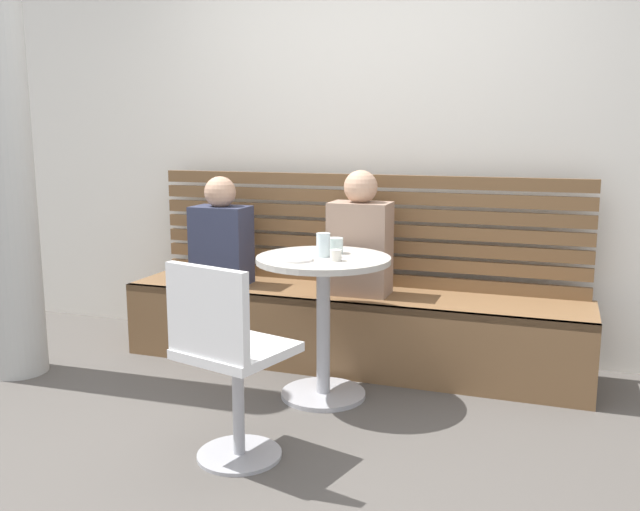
{
  "coord_description": "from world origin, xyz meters",
  "views": [
    {
      "loc": [
        1.12,
        -2.49,
        1.36
      ],
      "look_at": [
        0.01,
        0.66,
        0.75
      ],
      "focal_mm": 38.19,
      "sensor_mm": 36.0,
      "label": 1
    }
  ],
  "objects_px": {
    "cup_glass_short": "(335,246)",
    "cup_espresso_small": "(336,255)",
    "cafe_table": "(323,300)",
    "booth_bench": "(349,328)",
    "white_chair": "(227,356)",
    "person_child_left": "(221,237)",
    "plate_small": "(296,259)",
    "cup_glass_tall": "(323,245)",
    "person_adult": "(360,240)"
  },
  "relations": [
    {
      "from": "cafe_table",
      "to": "plate_small",
      "type": "xyz_separation_m",
      "value": [
        -0.09,
        -0.14,
        0.23
      ]
    },
    {
      "from": "person_child_left",
      "to": "cup_espresso_small",
      "type": "distance_m",
      "value": 1.08
    },
    {
      "from": "booth_bench",
      "to": "plate_small",
      "type": "distance_m",
      "value": 0.84
    },
    {
      "from": "cup_espresso_small",
      "to": "cup_glass_tall",
      "type": "distance_m",
      "value": 0.13
    },
    {
      "from": "booth_bench",
      "to": "cafe_table",
      "type": "bearing_deg",
      "value": -87.98
    },
    {
      "from": "plate_small",
      "to": "person_adult",
      "type": "bearing_deg",
      "value": 77.61
    },
    {
      "from": "cup_glass_short",
      "to": "white_chair",
      "type": "bearing_deg",
      "value": -99.59
    },
    {
      "from": "booth_bench",
      "to": "white_chair",
      "type": "height_order",
      "value": "white_chair"
    },
    {
      "from": "booth_bench",
      "to": "cafe_table",
      "type": "distance_m",
      "value": 0.59
    },
    {
      "from": "cafe_table",
      "to": "person_adult",
      "type": "distance_m",
      "value": 0.56
    },
    {
      "from": "cafe_table",
      "to": "white_chair",
      "type": "relative_size",
      "value": 0.87
    },
    {
      "from": "cafe_table",
      "to": "person_adult",
      "type": "relative_size",
      "value": 1.04
    },
    {
      "from": "booth_bench",
      "to": "cup_glass_short",
      "type": "distance_m",
      "value": 0.69
    },
    {
      "from": "cup_espresso_small",
      "to": "cup_glass_short",
      "type": "bearing_deg",
      "value": 108.77
    },
    {
      "from": "cafe_table",
      "to": "person_child_left",
      "type": "distance_m",
      "value": 0.98
    },
    {
      "from": "booth_bench",
      "to": "plate_small",
      "type": "xyz_separation_m",
      "value": [
        -0.08,
        -0.65,
        0.52
      ]
    },
    {
      "from": "cafe_table",
      "to": "cup_glass_short",
      "type": "relative_size",
      "value": 9.25
    },
    {
      "from": "white_chair",
      "to": "person_adult",
      "type": "relative_size",
      "value": 1.2
    },
    {
      "from": "cup_glass_short",
      "to": "person_child_left",
      "type": "bearing_deg",
      "value": 156.91
    },
    {
      "from": "person_adult",
      "to": "plate_small",
      "type": "relative_size",
      "value": 4.17
    },
    {
      "from": "white_chair",
      "to": "cafe_table",
      "type": "bearing_deg",
      "value": 80.76
    },
    {
      "from": "person_child_left",
      "to": "cup_glass_tall",
      "type": "height_order",
      "value": "person_child_left"
    },
    {
      "from": "cup_glass_short",
      "to": "cup_espresso_small",
      "type": "bearing_deg",
      "value": -71.23
    },
    {
      "from": "person_adult",
      "to": "cup_glass_tall",
      "type": "relative_size",
      "value": 5.9
    },
    {
      "from": "person_child_left",
      "to": "plate_small",
      "type": "height_order",
      "value": "person_child_left"
    },
    {
      "from": "booth_bench",
      "to": "cup_espresso_small",
      "type": "bearing_deg",
      "value": -79.44
    },
    {
      "from": "person_child_left",
      "to": "cup_glass_short",
      "type": "height_order",
      "value": "person_child_left"
    },
    {
      "from": "plate_small",
      "to": "cup_glass_short",
      "type": "bearing_deg",
      "value": 65.26
    },
    {
      "from": "booth_bench",
      "to": "person_adult",
      "type": "bearing_deg",
      "value": -11.49
    },
    {
      "from": "booth_bench",
      "to": "cup_espresso_small",
      "type": "relative_size",
      "value": 48.21
    },
    {
      "from": "cup_glass_short",
      "to": "cafe_table",
      "type": "bearing_deg",
      "value": -101.97
    },
    {
      "from": "cup_glass_short",
      "to": "plate_small",
      "type": "relative_size",
      "value": 0.47
    },
    {
      "from": "cup_glass_tall",
      "to": "cup_glass_short",
      "type": "distance_m",
      "value": 0.12
    },
    {
      "from": "cup_espresso_small",
      "to": "cup_glass_short",
      "type": "relative_size",
      "value": 0.7
    },
    {
      "from": "cup_glass_tall",
      "to": "plate_small",
      "type": "relative_size",
      "value": 0.71
    },
    {
      "from": "white_chair",
      "to": "plate_small",
      "type": "xyz_separation_m",
      "value": [
        0.04,
        0.67,
        0.28
      ]
    },
    {
      "from": "person_adult",
      "to": "person_child_left",
      "type": "height_order",
      "value": "person_adult"
    },
    {
      "from": "white_chair",
      "to": "cup_espresso_small",
      "type": "xyz_separation_m",
      "value": [
        0.23,
        0.73,
        0.3
      ]
    },
    {
      "from": "cafe_table",
      "to": "person_adult",
      "type": "height_order",
      "value": "person_adult"
    },
    {
      "from": "booth_bench",
      "to": "cup_glass_tall",
      "type": "relative_size",
      "value": 22.5
    },
    {
      "from": "cafe_table",
      "to": "white_chair",
      "type": "height_order",
      "value": "white_chair"
    },
    {
      "from": "cup_espresso_small",
      "to": "plate_small",
      "type": "relative_size",
      "value": 0.33
    },
    {
      "from": "person_adult",
      "to": "cup_espresso_small",
      "type": "relative_size",
      "value": 12.65
    },
    {
      "from": "plate_small",
      "to": "person_child_left",
      "type": "bearing_deg",
      "value": 139.71
    },
    {
      "from": "person_adult",
      "to": "cup_espresso_small",
      "type": "height_order",
      "value": "person_adult"
    },
    {
      "from": "white_chair",
      "to": "person_adult",
      "type": "distance_m",
      "value": 1.36
    },
    {
      "from": "cup_espresso_small",
      "to": "plate_small",
      "type": "xyz_separation_m",
      "value": [
        -0.19,
        -0.06,
        -0.02
      ]
    },
    {
      "from": "cafe_table",
      "to": "person_adult",
      "type": "xyz_separation_m",
      "value": [
        0.05,
        0.5,
        0.24
      ]
    },
    {
      "from": "person_adult",
      "to": "cup_glass_tall",
      "type": "distance_m",
      "value": 0.5
    },
    {
      "from": "white_chair",
      "to": "plate_small",
      "type": "height_order",
      "value": "white_chair"
    }
  ]
}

